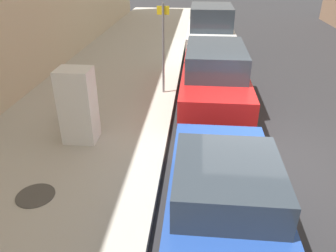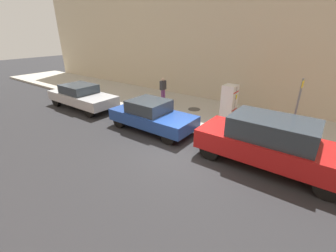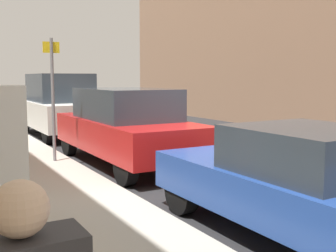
{
  "view_description": "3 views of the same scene",
  "coord_description": "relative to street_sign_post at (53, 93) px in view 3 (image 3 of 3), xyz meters",
  "views": [
    {
      "loc": [
        -1.44,
        -6.45,
        4.1
      ],
      "look_at": [
        -2.03,
        -0.07,
        0.73
      ],
      "focal_mm": 35.0,
      "sensor_mm": 36.0,
      "label": 1
    },
    {
      "loc": [
        6.59,
        4.2,
        4.38
      ],
      "look_at": [
        -0.5,
        -1.06,
        0.64
      ],
      "focal_mm": 24.0,
      "sensor_mm": 36.0,
      "label": 2
    },
    {
      "loc": [
        -4.86,
        -5.97,
        2.01
      ],
      "look_at": [
        -0.11,
        2.4,
        0.91
      ],
      "focal_mm": 45.0,
      "sensor_mm": 36.0,
      "label": 3
    }
  ],
  "objects": [
    {
      "name": "parked_hatchback_blue",
      "position": [
        1.56,
        -5.67,
        -0.95
      ],
      "size": [
        1.78,
        4.14,
        1.42
      ],
      "color": "#23479E",
      "rests_on": "ground"
    },
    {
      "name": "parked_suv_red",
      "position": [
        1.56,
        -0.39,
        -0.76
      ],
      "size": [
        1.89,
        4.87,
        1.77
      ],
      "color": "red",
      "rests_on": "ground"
    },
    {
      "name": "street_sign_post",
      "position": [
        0.0,
        0.0,
        0.0
      ],
      "size": [
        0.36,
        0.07,
        2.71
      ],
      "color": "slate",
      "rests_on": "sidewalk_slab"
    },
    {
      "name": "parked_van_white",
      "position": [
        1.56,
        5.19,
        -0.61
      ],
      "size": [
        2.01,
        4.67,
        2.15
      ],
      "color": "silver",
      "rests_on": "ground"
    },
    {
      "name": "ground_plane",
      "position": [
        2.49,
        -3.34,
        -1.68
      ],
      "size": [
        80.0,
        80.0,
        0.0
      ],
      "primitive_type": "plane",
      "color": "#28282B"
    }
  ]
}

